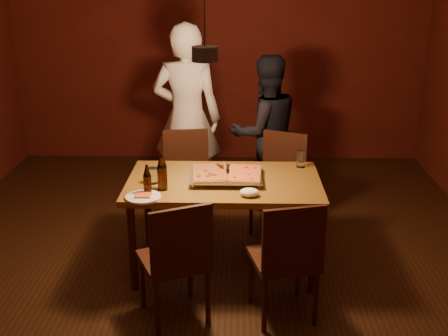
{
  "coord_description": "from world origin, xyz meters",
  "views": [
    {
      "loc": [
        0.22,
        -3.87,
        2.3
      ],
      "look_at": [
        0.13,
        0.2,
        0.85
      ],
      "focal_mm": 45.0,
      "sensor_mm": 36.0,
      "label": 1
    }
  ],
  "objects_px": {
    "pizza_tray": "(226,177)",
    "beer_bottle_b": "(162,172)",
    "diner_dark": "(265,133)",
    "chair_near_right": "(288,251)",
    "diner_white": "(187,118)",
    "chair_near_left": "(177,252)",
    "plate_slice": "(143,197)",
    "chair_far_left": "(187,170)",
    "beer_bottle_a": "(147,180)",
    "chair_far_right": "(281,173)",
    "dining_table": "(224,189)",
    "pendant_lamp": "(205,52)"
  },
  "relations": [
    {
      "from": "chair_far_right",
      "to": "chair_near_left",
      "type": "bearing_deg",
      "value": 85.72
    },
    {
      "from": "dining_table",
      "to": "chair_far_left",
      "type": "relative_size",
      "value": 3.09
    },
    {
      "from": "dining_table",
      "to": "chair_far_right",
      "type": "distance_m",
      "value": 0.92
    },
    {
      "from": "chair_near_left",
      "to": "beer_bottle_a",
      "type": "height_order",
      "value": "beer_bottle_a"
    },
    {
      "from": "plate_slice",
      "to": "diner_dark",
      "type": "relative_size",
      "value": 0.17
    },
    {
      "from": "chair_far_left",
      "to": "beer_bottle_a",
      "type": "relative_size",
      "value": 2.18
    },
    {
      "from": "chair_far_left",
      "to": "diner_dark",
      "type": "distance_m",
      "value": 0.9
    },
    {
      "from": "beer_bottle_b",
      "to": "diner_dark",
      "type": "relative_size",
      "value": 0.18
    },
    {
      "from": "dining_table",
      "to": "pizza_tray",
      "type": "relative_size",
      "value": 2.73
    },
    {
      "from": "dining_table",
      "to": "diner_dark",
      "type": "bearing_deg",
      "value": 73.66
    },
    {
      "from": "chair_near_left",
      "to": "plate_slice",
      "type": "distance_m",
      "value": 0.54
    },
    {
      "from": "dining_table",
      "to": "chair_near_right",
      "type": "relative_size",
      "value": 2.95
    },
    {
      "from": "chair_near_right",
      "to": "diner_dark",
      "type": "xyz_separation_m",
      "value": [
        -0.07,
        2.03,
        0.23
      ]
    },
    {
      "from": "chair_far_left",
      "to": "chair_near_right",
      "type": "xyz_separation_m",
      "value": [
        0.81,
        -1.57,
        0.0
      ]
    },
    {
      "from": "chair_near_right",
      "to": "chair_near_left",
      "type": "bearing_deg",
      "value": 168.47
    },
    {
      "from": "chair_far_left",
      "to": "chair_far_right",
      "type": "height_order",
      "value": "same"
    },
    {
      "from": "chair_far_left",
      "to": "pendant_lamp",
      "type": "height_order",
      "value": "pendant_lamp"
    },
    {
      "from": "pizza_tray",
      "to": "beer_bottle_a",
      "type": "xyz_separation_m",
      "value": [
        -0.57,
        -0.3,
        0.09
      ]
    },
    {
      "from": "chair_far_right",
      "to": "diner_white",
      "type": "distance_m",
      "value": 1.09
    },
    {
      "from": "pizza_tray",
      "to": "chair_far_left",
      "type": "bearing_deg",
      "value": 121.2
    },
    {
      "from": "chair_far_right",
      "to": "pendant_lamp",
      "type": "xyz_separation_m",
      "value": [
        -0.63,
        -0.96,
        1.22
      ]
    },
    {
      "from": "pizza_tray",
      "to": "chair_near_left",
      "type": "bearing_deg",
      "value": -105.78
    },
    {
      "from": "chair_far_left",
      "to": "dining_table",
      "type": "bearing_deg",
      "value": 105.89
    },
    {
      "from": "dining_table",
      "to": "plate_slice",
      "type": "height_order",
      "value": "plate_slice"
    },
    {
      "from": "pizza_tray",
      "to": "diner_dark",
      "type": "relative_size",
      "value": 0.36
    },
    {
      "from": "plate_slice",
      "to": "diner_white",
      "type": "distance_m",
      "value": 1.64
    },
    {
      "from": "chair_near_left",
      "to": "plate_slice",
      "type": "height_order",
      "value": "chair_near_left"
    },
    {
      "from": "pizza_tray",
      "to": "diner_dark",
      "type": "distance_m",
      "value": 1.32
    },
    {
      "from": "chair_far_left",
      "to": "pendant_lamp",
      "type": "distance_m",
      "value": 1.61
    },
    {
      "from": "beer_bottle_a",
      "to": "dining_table",
      "type": "bearing_deg",
      "value": 28.13
    },
    {
      "from": "dining_table",
      "to": "diner_dark",
      "type": "relative_size",
      "value": 0.98
    },
    {
      "from": "chair_far_left",
      "to": "diner_white",
      "type": "height_order",
      "value": "diner_white"
    },
    {
      "from": "beer_bottle_a",
      "to": "pendant_lamp",
      "type": "distance_m",
      "value": 1.0
    },
    {
      "from": "pizza_tray",
      "to": "diner_dark",
      "type": "xyz_separation_m",
      "value": [
        0.36,
        1.27,
        -0.01
      ]
    },
    {
      "from": "chair_near_left",
      "to": "beer_bottle_a",
      "type": "distance_m",
      "value": 0.64
    },
    {
      "from": "pizza_tray",
      "to": "beer_bottle_b",
      "type": "relative_size",
      "value": 1.97
    },
    {
      "from": "chair_far_left",
      "to": "chair_near_left",
      "type": "bearing_deg",
      "value": 84.46
    },
    {
      "from": "chair_far_right",
      "to": "beer_bottle_a",
      "type": "bearing_deg",
      "value": 68.11
    },
    {
      "from": "diner_dark",
      "to": "pendant_lamp",
      "type": "bearing_deg",
      "value": 49.98
    },
    {
      "from": "pendant_lamp",
      "to": "beer_bottle_a",
      "type": "bearing_deg",
      "value": -167.61
    },
    {
      "from": "chair_near_left",
      "to": "beer_bottle_b",
      "type": "xyz_separation_m",
      "value": [
        -0.16,
        0.57,
        0.35
      ]
    },
    {
      "from": "chair_far_right",
      "to": "chair_near_right",
      "type": "distance_m",
      "value": 1.51
    },
    {
      "from": "dining_table",
      "to": "beer_bottle_b",
      "type": "height_order",
      "value": "beer_bottle_b"
    },
    {
      "from": "chair_near_right",
      "to": "diner_white",
      "type": "height_order",
      "value": "diner_white"
    },
    {
      "from": "dining_table",
      "to": "chair_near_left",
      "type": "distance_m",
      "value": 0.84
    },
    {
      "from": "pendant_lamp",
      "to": "dining_table",
      "type": "bearing_deg",
      "value": 57.79
    },
    {
      "from": "chair_far_right",
      "to": "chair_near_right",
      "type": "xyz_separation_m",
      "value": [
        -0.06,
        -1.51,
        0.0
      ]
    },
    {
      "from": "chair_far_left",
      "to": "beer_bottle_b",
      "type": "distance_m",
      "value": 1.09
    },
    {
      "from": "chair_far_left",
      "to": "pendant_lamp",
      "type": "relative_size",
      "value": 0.44
    },
    {
      "from": "chair_near_right",
      "to": "pizza_tray",
      "type": "xyz_separation_m",
      "value": [
        -0.42,
        0.76,
        0.24
      ]
    }
  ]
}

